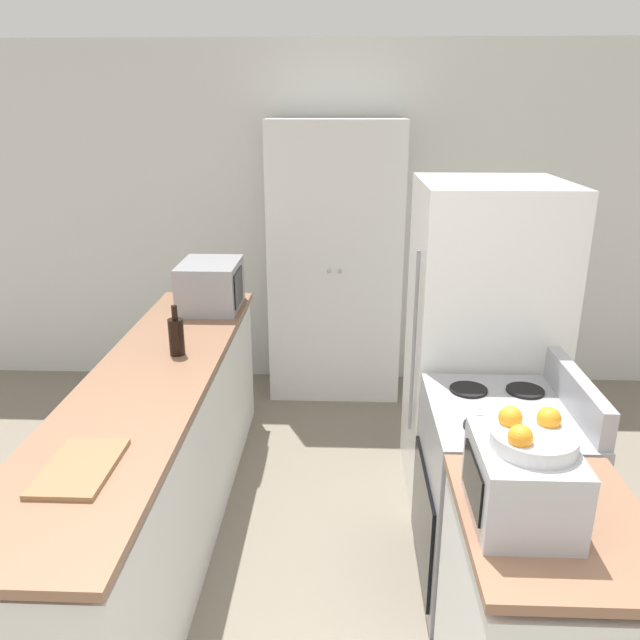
# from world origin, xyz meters

# --- Properties ---
(wall_back) EXTENTS (7.00, 0.06, 2.60)m
(wall_back) POSITION_xyz_m (0.00, 3.60, 1.30)
(wall_back) COLOR silver
(wall_back) RESTS_ON ground_plane
(counter_left) EXTENTS (0.60, 2.80, 0.91)m
(counter_left) POSITION_xyz_m (-0.81, 1.50, 0.44)
(counter_left) COLOR silver
(counter_left) RESTS_ON ground_plane
(counter_right) EXTENTS (0.60, 0.74, 0.91)m
(counter_right) POSITION_xyz_m (0.81, 0.47, 0.44)
(counter_right) COLOR silver
(counter_right) RESTS_ON ground_plane
(pantry_cabinet) EXTENTS (0.97, 0.48, 2.06)m
(pantry_cabinet) POSITION_xyz_m (0.06, 3.32, 1.03)
(pantry_cabinet) COLOR silver
(pantry_cabinet) RESTS_ON ground_plane
(stove) EXTENTS (0.66, 0.72, 1.07)m
(stove) POSITION_xyz_m (0.83, 1.22, 0.47)
(stove) COLOR #9E9EA3
(stove) RESTS_ON ground_plane
(refrigerator) EXTENTS (0.77, 0.78, 1.79)m
(refrigerator) POSITION_xyz_m (0.88, 2.01, 0.89)
(refrigerator) COLOR white
(refrigerator) RESTS_ON ground_plane
(microwave) EXTENTS (0.37, 0.46, 0.30)m
(microwave) POSITION_xyz_m (-0.72, 2.56, 1.06)
(microwave) COLOR #939399
(microwave) RESTS_ON counter_left
(wine_bottle) EXTENTS (0.08, 0.08, 0.27)m
(wine_bottle) POSITION_xyz_m (-0.74, 1.78, 1.02)
(wine_bottle) COLOR black
(wine_bottle) RESTS_ON counter_left
(toaster_oven) EXTENTS (0.31, 0.37, 0.26)m
(toaster_oven) POSITION_xyz_m (0.69, 0.47, 1.04)
(toaster_oven) COLOR #B2B2B7
(toaster_oven) RESTS_ON counter_right
(fruit_bowl) EXTENTS (0.26, 0.26, 0.10)m
(fruit_bowl) POSITION_xyz_m (0.70, 0.47, 1.21)
(fruit_bowl) COLOR silver
(fruit_bowl) RESTS_ON toaster_oven
(cutting_board) EXTENTS (0.24, 0.38, 0.02)m
(cutting_board) POSITION_xyz_m (-0.81, 0.68, 0.92)
(cutting_board) COLOR #8E6642
(cutting_board) RESTS_ON counter_left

